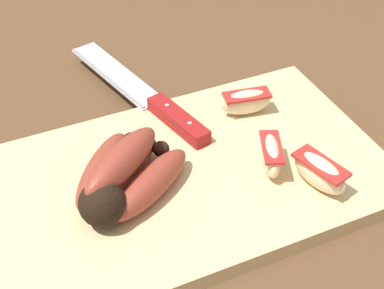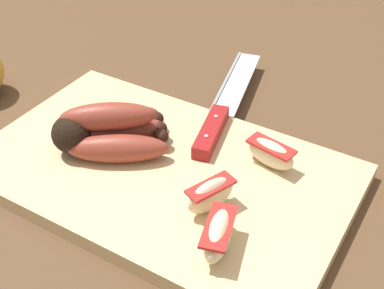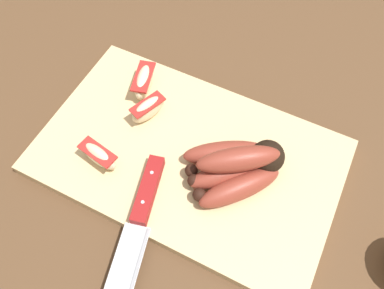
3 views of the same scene
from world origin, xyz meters
name	(u,v)px [view 3 (image 3 of 3)]	position (x,y,z in m)	size (l,w,h in m)	color
ground_plane	(186,164)	(0.00, 0.00, 0.00)	(6.00, 6.00, 0.00)	brown
cutting_board	(191,158)	(0.00, 0.01, 0.01)	(0.44, 0.27, 0.02)	#DBBC84
banana_bunch	(238,166)	(0.08, 0.01, 0.04)	(0.15, 0.15, 0.06)	black
chefs_knife	(138,223)	(-0.01, -0.12, 0.03)	(0.09, 0.28, 0.02)	silver
apple_wedge_near	(144,81)	(-0.12, 0.09, 0.04)	(0.04, 0.07, 0.04)	beige
apple_wedge_middle	(148,109)	(-0.09, 0.04, 0.04)	(0.04, 0.06, 0.04)	beige
apple_wedge_far	(99,155)	(-0.11, -0.06, 0.04)	(0.07, 0.03, 0.03)	beige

